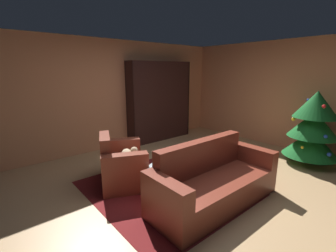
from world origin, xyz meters
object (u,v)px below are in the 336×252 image
Objects in this scene: coffee_table at (171,170)px; armchair_red at (121,165)px; couch_red at (213,183)px; bottle_on_table at (165,165)px; book_stack_on_table at (169,166)px; decorated_tree at (313,127)px; bookshelf_unit at (163,101)px.

armchair_red is at bearing -154.22° from coffee_table.
couch_red reaches higher than bottle_on_table.
book_stack_on_table is 0.15m from bottle_on_table.
armchair_red is 1.67× the size of coffee_table.
armchair_red is 0.80× the size of decorated_tree.
armchair_red is at bearing -53.99° from bookshelf_unit.
book_stack_on_table is (2.44, -1.87, -0.56)m from bookshelf_unit.
armchair_red is at bearing -158.28° from book_stack_on_table.
bookshelf_unit reaches higher than coffee_table.
decorated_tree reaches higher than armchair_red.
bottle_on_table is (0.89, 0.21, 0.23)m from armchair_red.
decorated_tree is at bearing 72.89° from coffee_table.
couch_red is (1.37, 0.70, -0.01)m from armchair_red.
book_stack_on_table is (0.03, -0.06, 0.09)m from coffee_table.
decorated_tree is at bearing 18.47° from bookshelf_unit.
book_stack_on_table is at bearing 21.72° from armchair_red.
bottle_on_table is at bearing -67.39° from book_stack_on_table.
coffee_table is at bearing -150.84° from couch_red.
bookshelf_unit reaches higher than bottle_on_table.
bookshelf_unit is 1.41× the size of decorated_tree.
bottle_on_table is at bearing -104.82° from decorated_tree.
book_stack_on_table is 0.78× the size of bottle_on_table.
couch_red reaches higher than coffee_table.
bookshelf_unit is at bearing 142.52° from book_stack_on_table.
bottle_on_table reaches higher than book_stack_on_table.
coffee_table is 0.48× the size of decorated_tree.
decorated_tree is at bearing 82.58° from couch_red.
bottle_on_table is (2.49, -1.99, -0.49)m from bookshelf_unit.
couch_red is (2.97, -1.50, -0.74)m from bookshelf_unit.
decorated_tree is at bearing 73.73° from book_stack_on_table.
coffee_table is 0.11m from book_stack_on_table.
couch_red is 1.37× the size of decorated_tree.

